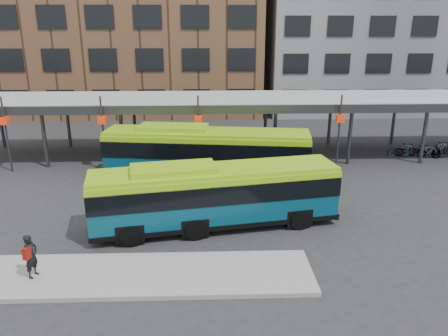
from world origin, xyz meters
TOP-DOWN VIEW (x-y plane):
  - ground at (0.00, 0.00)m, footprint 120.00×120.00m
  - boarding_island at (-5.50, -3.00)m, footprint 14.00×3.00m
  - canopy at (-0.06, 12.87)m, footprint 40.00×6.53m
  - building_brick at (-10.00, 32.00)m, footprint 26.00×14.00m
  - building_grey at (16.00, 32.00)m, footprint 24.00×14.00m
  - bus_front at (-2.12, 1.23)m, footprint 11.46×4.35m
  - bus_rear at (-2.52, 7.68)m, footprint 12.27×4.11m
  - pedestrian at (-8.83, -3.09)m, footprint 0.55×0.69m
  - bike_rack at (13.05, 12.01)m, footprint 5.45×1.59m

SIDE VIEW (x-z plane):
  - ground at x=0.00m, z-range 0.00..0.00m
  - boarding_island at x=-5.50m, z-range 0.00..0.18m
  - bike_rack at x=13.05m, z-range -0.04..0.94m
  - pedestrian at x=-8.83m, z-range 0.19..1.85m
  - bus_front at x=-2.12m, z-range 0.06..3.16m
  - bus_rear at x=-2.52m, z-range 0.07..3.39m
  - canopy at x=-0.06m, z-range 1.51..6.31m
  - building_grey at x=16.00m, z-range 0.00..20.00m
  - building_brick at x=-10.00m, z-range 0.00..22.00m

